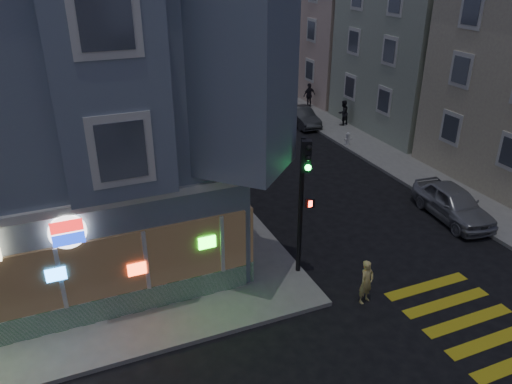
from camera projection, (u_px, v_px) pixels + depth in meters
ground at (273, 378)px, 13.28m from camera, size 120.00×120.00×0.00m
sidewalk_ne at (413, 92)px, 40.40m from camera, size 24.00×42.00×0.15m
row_house_b at (452, 39)px, 31.05m from camera, size 12.00×8.60×10.50m
row_house_c at (368, 32)px, 38.86m from camera, size 12.00×8.60×9.00m
row_house_d at (313, 11)px, 46.03m from camera, size 12.00×8.60×10.50m
utility_pole at (287, 38)px, 35.35m from camera, size 2.20×0.30×9.00m
street_tree_near at (257, 38)px, 40.79m from camera, size 3.00×3.00×5.30m
street_tree_far at (225, 27)px, 47.44m from camera, size 3.00×3.00×5.30m
running_child at (366, 282)px, 15.87m from camera, size 0.64×0.51×1.52m
pedestrian_a at (343, 113)px, 32.07m from camera, size 0.92×0.81×1.61m
pedestrian_b at (309, 95)px, 35.88m from camera, size 1.06×0.59×1.71m
parked_car_a at (453, 203)px, 21.00m from camera, size 2.12×4.33×1.42m
parked_car_b at (302, 117)px, 32.54m from camera, size 1.37×3.67×1.20m
parked_car_c at (243, 98)px, 36.06m from camera, size 2.70×5.41×1.51m
parked_car_d at (219, 84)px, 40.43m from camera, size 2.75×4.90×1.29m
traffic_signal at (304, 186)px, 16.00m from camera, size 0.63×0.55×4.92m
fire_hydrant at (348, 138)px, 28.88m from camera, size 0.43×0.25×0.75m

